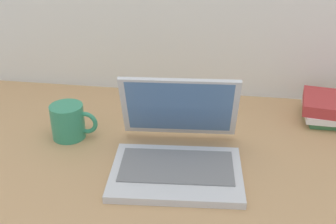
{
  "coord_description": "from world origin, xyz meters",
  "views": [
    {
      "loc": [
        0.17,
        -0.92,
        0.64
      ],
      "look_at": [
        0.03,
        0.0,
        0.15
      ],
      "focal_mm": 45.43,
      "sensor_mm": 36.0,
      "label": 1
    }
  ],
  "objects": [
    {
      "name": "desk",
      "position": [
        0.0,
        0.0,
        0.01
      ],
      "size": [
        1.6,
        0.76,
        0.03
      ],
      "color": "tan",
      "rests_on": "ground"
    },
    {
      "name": "laptop",
      "position": [
        0.07,
        -0.05,
        0.07
      ],
      "size": [
        0.33,
        0.32,
        0.21
      ],
      "color": "silver",
      "rests_on": "desk"
    },
    {
      "name": "coffee_mug",
      "position": [
        -0.24,
        0.04,
        0.08
      ],
      "size": [
        0.13,
        0.09,
        0.1
      ],
      "color": "#338C66",
      "rests_on": "desk"
    }
  ]
}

